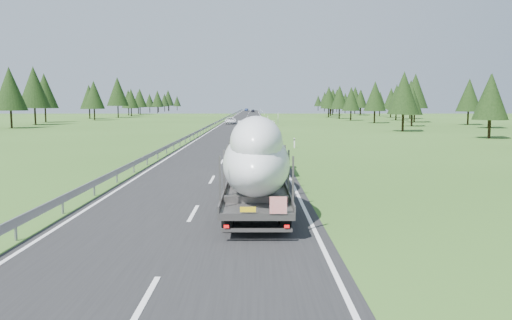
{
  "coord_description": "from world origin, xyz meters",
  "views": [
    {
      "loc": [
        2.48,
        -19.88,
        4.46
      ],
      "look_at": [
        2.56,
        3.12,
        1.84
      ],
      "focal_mm": 35.0,
      "sensor_mm": 36.0,
      "label": 1
    }
  ],
  "objects_px": {
    "distant_car_dark": "(253,111)",
    "distant_car_blue": "(246,110)",
    "highway_sign": "(278,117)",
    "distant_van": "(231,121)",
    "boat_truck": "(256,154)"
  },
  "relations": [
    {
      "from": "distant_car_dark",
      "to": "distant_car_blue",
      "type": "distance_m",
      "value": 35.05
    },
    {
      "from": "distant_car_dark",
      "to": "distant_car_blue",
      "type": "height_order",
      "value": "distant_car_blue"
    },
    {
      "from": "highway_sign",
      "to": "distant_car_dark",
      "type": "xyz_separation_m",
      "value": [
        -5.36,
        152.2,
        -1.09
      ]
    },
    {
      "from": "highway_sign",
      "to": "distant_van",
      "type": "bearing_deg",
      "value": 140.15
    },
    {
      "from": "distant_car_dark",
      "to": "distant_car_blue",
      "type": "bearing_deg",
      "value": 93.15
    },
    {
      "from": "boat_truck",
      "to": "distant_car_blue",
      "type": "height_order",
      "value": "boat_truck"
    },
    {
      "from": "highway_sign",
      "to": "distant_van",
      "type": "height_order",
      "value": "highway_sign"
    },
    {
      "from": "distant_van",
      "to": "distant_car_blue",
      "type": "bearing_deg",
      "value": 88.13
    },
    {
      "from": "boat_truck",
      "to": "distant_car_blue",
      "type": "relative_size",
      "value": 3.8
    },
    {
      "from": "distant_van",
      "to": "distant_car_blue",
      "type": "relative_size",
      "value": 1.08
    },
    {
      "from": "highway_sign",
      "to": "distant_car_dark",
      "type": "distance_m",
      "value": 152.3
    },
    {
      "from": "boat_truck",
      "to": "distant_car_dark",
      "type": "distance_m",
      "value": 228.67
    },
    {
      "from": "distant_van",
      "to": "distant_car_dark",
      "type": "height_order",
      "value": "distant_car_dark"
    },
    {
      "from": "highway_sign",
      "to": "boat_truck",
      "type": "xyz_separation_m",
      "value": [
        -4.64,
        -76.46,
        0.26
      ]
    },
    {
      "from": "distant_car_dark",
      "to": "distant_van",
      "type": "bearing_deg",
      "value": -95.1
    }
  ]
}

